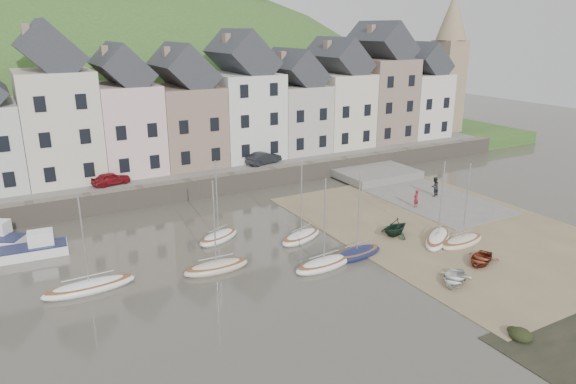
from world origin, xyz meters
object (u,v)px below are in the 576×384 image
sailboat_0 (89,286)px  person_red (416,199)px  rowboat_red (480,259)px  car_left (111,179)px  rowboat_green (395,227)px  person_dark (435,187)px  rowboat_white (454,279)px  car_right (264,158)px

sailboat_0 → person_red: (27.38, 1.65, 0.65)m
rowboat_red → car_left: car_left is taller
sailboat_0 → car_left: sailboat_0 is taller
rowboat_green → person_dark: 10.95m
rowboat_white → car_left: (-15.02, 26.62, 1.83)m
rowboat_green → car_right: size_ratio=0.67×
person_dark → car_left: size_ratio=0.54×
rowboat_green → rowboat_red: rowboat_green is taller
person_dark → rowboat_white: bearing=35.7°
rowboat_white → person_red: bearing=111.0°
sailboat_0 → car_left: bearing=73.9°
rowboat_green → rowboat_red: 6.82m
rowboat_white → person_red: (7.62, 11.77, 0.56)m
rowboat_red → car_left: 31.60m
rowboat_white → car_right: 26.69m
person_red → rowboat_green: bearing=22.5°
sailboat_0 → person_red: bearing=3.4°
sailboat_0 → person_red: sailboat_0 is taller
person_dark → car_right: car_right is taller
rowboat_red → person_dark: bearing=121.6°
sailboat_0 → person_dark: 31.26m
sailboat_0 → car_right: 26.07m
rowboat_red → rowboat_white: bearing=-98.1°
car_right → rowboat_green: bearing=171.9°
car_left → car_right: car_right is taller
person_red → car_right: 16.60m
rowboat_white → car_left: size_ratio=0.82×
car_left → sailboat_0: bearing=153.2°
rowboat_green → person_red: (5.72, 4.00, 0.17)m
rowboat_red → person_dark: (7.65, 12.14, 0.68)m
car_left → rowboat_red: bearing=-154.4°
person_dark → person_red: bearing=9.0°
rowboat_green → car_left: car_left is taller
rowboat_white → person_red: person_red is taller
sailboat_0 → rowboat_green: bearing=-6.2°
person_red → car_left: size_ratio=0.47×
car_left → car_right: size_ratio=0.88×
rowboat_white → rowboat_green: 8.00m
person_dark → rowboat_green: bearing=16.6°
car_right → sailboat_0: bearing=116.5°
rowboat_white → rowboat_red: bearing=72.0°
rowboat_green → car_left: bearing=-149.8°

